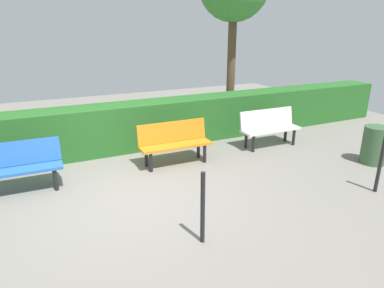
% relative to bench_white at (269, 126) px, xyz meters
% --- Properties ---
extents(ground_plane, '(18.03, 18.03, 0.00)m').
position_rel_bench_white_xyz_m(ground_plane, '(3.75, 0.99, -0.48)').
color(ground_plane, gray).
extents(bench_white, '(1.46, 0.49, 0.86)m').
position_rel_bench_white_xyz_m(bench_white, '(0.00, 0.00, 0.00)').
color(bench_white, white).
rests_on(bench_white, ground_plane).
extents(bench_orange, '(1.48, 0.47, 0.86)m').
position_rel_bench_white_xyz_m(bench_orange, '(2.44, 0.06, 0.00)').
color(bench_orange, orange).
rests_on(bench_orange, ground_plane).
extents(bench_blue, '(1.42, 0.50, 0.86)m').
position_rel_bench_white_xyz_m(bench_blue, '(5.32, 0.09, -0.00)').
color(bench_blue, blue).
rests_on(bench_blue, ground_plane).
extents(hedge_row, '(14.03, 0.79, 1.05)m').
position_rel_bench_white_xyz_m(hedge_row, '(2.54, -1.24, 0.05)').
color(hedge_row, '#266023').
rests_on(hedge_row, ground_plane).
extents(railing_post_near, '(0.06, 0.06, 1.00)m').
position_rel_bench_white_xyz_m(railing_post_near, '(-0.19, 2.74, 0.02)').
color(railing_post_near, black).
rests_on(railing_post_near, ground_plane).
extents(railing_post_mid, '(0.06, 0.06, 1.00)m').
position_rel_bench_white_xyz_m(railing_post_mid, '(3.16, 2.74, 0.02)').
color(railing_post_mid, black).
rests_on(railing_post_mid, ground_plane).
extents(trash_bin, '(0.49, 0.49, 0.78)m').
position_rel_bench_white_xyz_m(trash_bin, '(-1.28, 1.83, -0.09)').
color(trash_bin, '#385938').
rests_on(trash_bin, ground_plane).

